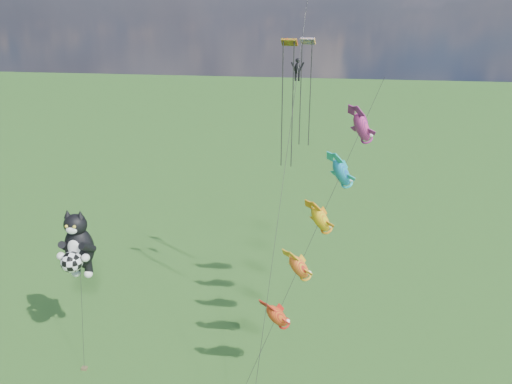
# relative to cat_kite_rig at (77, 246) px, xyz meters

# --- Properties ---
(cat_kite_rig) EXTENTS (2.51, 4.18, 11.68)m
(cat_kite_rig) POSITION_rel_cat_kite_rig_xyz_m (0.00, 0.00, 0.00)
(cat_kite_rig) COLOR brown
(cat_kite_rig) RESTS_ON ground
(fish_windsock_rig) EXTENTS (9.49, 12.98, 20.47)m
(fish_windsock_rig) POSITION_rel_cat_kite_rig_xyz_m (17.49, 1.35, 2.57)
(fish_windsock_rig) COLOR brown
(fish_windsock_rig) RESTS_ON ground
(parafoil_rig) EXTENTS (2.93, 17.44, 26.88)m
(parafoil_rig) POSITION_rel_cat_kite_rig_xyz_m (15.32, 5.04, 11.32)
(parafoil_rig) COLOR brown
(parafoil_rig) RESTS_ON ground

